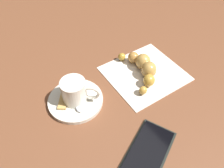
% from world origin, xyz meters
% --- Properties ---
extents(ground_plane, '(1.80, 1.80, 0.00)m').
position_xyz_m(ground_plane, '(0.00, 0.00, 0.00)').
color(ground_plane, brown).
extents(saucer, '(0.13, 0.13, 0.01)m').
position_xyz_m(saucer, '(-0.11, 0.03, 0.01)').
color(saucer, silver).
rests_on(saucer, ground).
extents(espresso_cup, '(0.07, 0.07, 0.06)m').
position_xyz_m(espresso_cup, '(-0.11, 0.03, 0.04)').
color(espresso_cup, silver).
rests_on(espresso_cup, saucer).
extents(teaspoon, '(0.06, 0.12, 0.01)m').
position_xyz_m(teaspoon, '(-0.11, 0.02, 0.01)').
color(teaspoon, silver).
rests_on(teaspoon, saucer).
extents(sugar_packet, '(0.05, 0.06, 0.01)m').
position_xyz_m(sugar_packet, '(-0.13, 0.04, 0.01)').
color(sugar_packet, tan).
rests_on(sugar_packet, saucer).
extents(napkin, '(0.20, 0.19, 0.00)m').
position_xyz_m(napkin, '(0.08, 0.00, 0.00)').
color(napkin, silver).
rests_on(napkin, ground).
extents(croissant, '(0.09, 0.15, 0.04)m').
position_xyz_m(croissant, '(0.08, 0.01, 0.02)').
color(croissant, '#B38637').
rests_on(croissant, napkin).
extents(cell_phone, '(0.16, 0.12, 0.01)m').
position_xyz_m(cell_phone, '(-0.07, -0.17, 0.00)').
color(cell_phone, black).
rests_on(cell_phone, ground).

